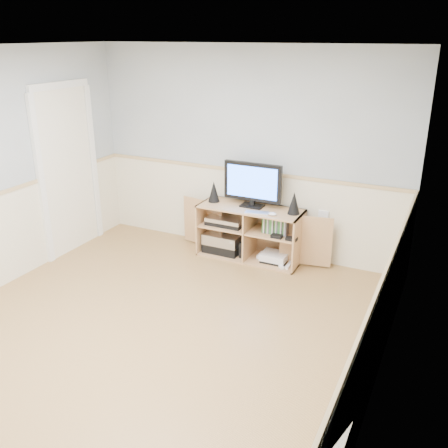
{
  "coord_description": "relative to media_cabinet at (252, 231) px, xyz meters",
  "views": [
    {
      "loc": [
        2.33,
        -3.22,
        2.6
      ],
      "look_at": [
        0.2,
        1.2,
        0.72
      ],
      "focal_mm": 40.0,
      "sensor_mm": 36.0,
      "label": 1
    }
  ],
  "objects": [
    {
      "name": "monitor",
      "position": [
        -0.0,
        -0.01,
        0.61
      ],
      "size": [
        0.72,
        0.18,
        0.54
      ],
      "color": "black",
      "rests_on": "media_cabinet"
    },
    {
      "name": "speaker_left",
      "position": [
        -0.5,
        -0.04,
        0.45
      ],
      "size": [
        0.14,
        0.14,
        0.26
      ],
      "primitive_type": "cone",
      "color": "black",
      "rests_on": "media_cabinet"
    },
    {
      "name": "media_cabinet",
      "position": [
        0.0,
        0.0,
        0.0
      ],
      "size": [
        1.97,
        0.47,
        0.65
      ],
      "color": "tan",
      "rests_on": "floor"
    },
    {
      "name": "speaker_right",
      "position": [
        0.53,
        -0.04,
        0.45
      ],
      "size": [
        0.14,
        0.14,
        0.26
      ],
      "primitive_type": "cone",
      "color": "black",
      "rests_on": "media_cabinet"
    },
    {
      "name": "mouse",
      "position": [
        0.33,
        -0.2,
        0.34
      ],
      "size": [
        0.1,
        0.07,
        0.04
      ],
      "primitive_type": "ellipsoid",
      "rotation": [
        0.0,
        0.0,
        0.11
      ],
      "color": "white",
      "rests_on": "media_cabinet"
    },
    {
      "name": "av_components",
      "position": [
        -0.34,
        -0.06,
        -0.11
      ],
      "size": [
        0.53,
        0.34,
        0.47
      ],
      "color": "black",
      "rests_on": "media_cabinet"
    },
    {
      "name": "game_cases",
      "position": [
        0.34,
        -0.08,
        0.15
      ],
      "size": [
        0.3,
        0.14,
        0.19
      ],
      "primitive_type": "cube",
      "color": "#3F8C3F",
      "rests_on": "media_cabinet"
    },
    {
      "name": "game_consoles",
      "position": [
        0.32,
        -0.07,
        -0.26
      ],
      "size": [
        0.45,
        0.3,
        0.11
      ],
      "color": "white",
      "rests_on": "media_cabinet"
    },
    {
      "name": "keyboard",
      "position": [
        0.14,
        -0.2,
        0.32
      ],
      "size": [
        0.29,
        0.16,
        0.01
      ],
      "primitive_type": "cube",
      "rotation": [
        0.0,
        0.0,
        0.2
      ],
      "color": "white",
      "rests_on": "media_cabinet"
    },
    {
      "name": "wall_outlet",
      "position": [
        0.83,
        0.19,
        0.27
      ],
      "size": [
        0.12,
        0.03,
        0.12
      ],
      "primitive_type": "cube",
      "color": "white",
      "rests_on": "wall_back"
    },
    {
      "name": "room",
      "position": [
        -0.23,
        -1.92,
        0.88
      ],
      "size": [
        4.04,
        4.54,
        2.54
      ],
      "color": "tan",
      "rests_on": "ground"
    }
  ]
}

